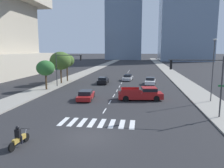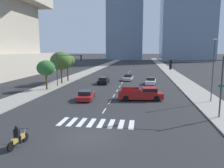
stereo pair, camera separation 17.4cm
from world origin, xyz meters
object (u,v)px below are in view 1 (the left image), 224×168
object	(u,v)px
street_tree_third	(67,61)
sedan_red_2	(86,95)
traffic_signal_far	(66,63)
street_lamp_east	(213,66)
street_tree_nearest	(45,68)
sedan_white_3	(150,81)
pickup_truck	(142,94)
street_tree_second	(61,61)
sedan_black_0	(103,81)
traffic_signal_near	(201,75)
sedan_silver_1	(128,78)
motorcycle_lead	(19,138)

from	to	relation	value
street_tree_third	sedan_red_2	bearing A→B (deg)	-63.03
traffic_signal_far	street_lamp_east	bearing A→B (deg)	-21.67
sedan_red_2	street_lamp_east	xyz separation A→B (m)	(15.93, 0.52, 4.03)
street_tree_nearest	street_tree_third	xyz separation A→B (m)	(0.00, 10.24, 0.72)
sedan_red_2	sedan_white_3	xyz separation A→B (m)	(8.99, 14.17, 0.05)
pickup_truck	sedan_white_3	xyz separation A→B (m)	(1.55, 13.41, -0.20)
sedan_red_2	street_tree_second	world-z (taller)	street_tree_second
pickup_truck	street_tree_nearest	bearing A→B (deg)	155.04
sedan_black_0	street_tree_second	distance (m)	8.96
street_lamp_east	street_tree_nearest	xyz separation A→B (m)	(-23.99, 5.10, -0.97)
traffic_signal_near	traffic_signal_far	world-z (taller)	traffic_signal_far
sedan_black_0	sedan_red_2	bearing A→B (deg)	179.33
street_tree_nearest	street_tree_third	size ratio (longest dim) A/B	0.86
sedan_silver_1	street_lamp_east	size ratio (longest dim) A/B	0.61
sedan_red_2	sedan_white_3	world-z (taller)	sedan_white_3
motorcycle_lead	traffic_signal_near	distance (m)	16.46
street_tree_second	sedan_silver_1	bearing A→B (deg)	29.54
sedan_black_0	sedan_silver_1	xyz separation A→B (m)	(4.45, 5.57, -0.04)
pickup_truck	street_tree_third	world-z (taller)	street_tree_third
street_lamp_east	street_tree_nearest	world-z (taller)	street_lamp_east
pickup_truck	street_tree_nearest	xyz separation A→B (m)	(-15.50, 4.86, 2.80)
pickup_truck	traffic_signal_near	world-z (taller)	traffic_signal_near
traffic_signal_near	street_tree_second	distance (m)	27.92
street_tree_nearest	sedan_red_2	bearing A→B (deg)	-34.84
sedan_white_3	traffic_signal_near	bearing A→B (deg)	15.80
motorcycle_lead	sedan_silver_1	distance (m)	34.25
sedan_red_2	traffic_signal_near	world-z (taller)	traffic_signal_near
sedan_white_3	sedan_silver_1	bearing A→B (deg)	-132.89
sedan_red_2	street_tree_third	bearing A→B (deg)	21.75
sedan_silver_1	traffic_signal_near	xyz separation A→B (m)	(8.52, -25.52, 3.60)
sedan_red_2	traffic_signal_far	size ratio (longest dim) A/B	0.80
sedan_white_3	motorcycle_lead	bearing A→B (deg)	-13.93
sedan_black_0	street_tree_nearest	world-z (taller)	street_tree_nearest
street_lamp_east	sedan_black_0	bearing A→B (deg)	140.46
motorcycle_lead	sedan_black_0	size ratio (longest dim) A/B	0.50
sedan_white_3	traffic_signal_far	world-z (taller)	traffic_signal_far
pickup_truck	sedan_silver_1	xyz separation A→B (m)	(-3.10, 18.58, -0.25)
sedan_white_3	street_tree_nearest	xyz separation A→B (m)	(-17.06, -8.55, 3.01)
motorcycle_lead	sedan_white_3	world-z (taller)	motorcycle_lead
traffic_signal_far	sedan_white_3	bearing A→B (deg)	18.52
sedan_red_2	street_tree_second	distance (m)	15.22
sedan_black_0	sedan_white_3	world-z (taller)	sedan_white_3
motorcycle_lead	street_tree_third	bearing A→B (deg)	17.09
sedan_red_2	street_tree_nearest	distance (m)	10.29
sedan_silver_1	street_tree_second	bearing A→B (deg)	-54.72
traffic_signal_near	street_tree_nearest	bearing A→B (deg)	-29.43
sedan_white_3	traffic_signal_far	distance (m)	16.09
sedan_black_0	street_tree_nearest	xyz separation A→B (m)	(-7.95, -8.14, 3.01)
motorcycle_lead	sedan_white_3	xyz separation A→B (m)	(9.87, 28.69, 0.03)
sedan_red_2	traffic_signal_far	xyz separation A→B (m)	(-5.89, 9.19, 3.63)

